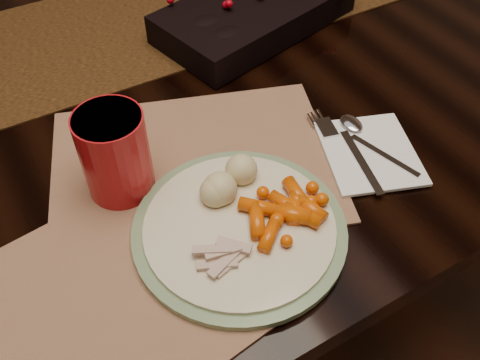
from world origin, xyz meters
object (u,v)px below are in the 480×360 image
napkin (370,153)px  red_cup (115,154)px  dining_table (188,221)px  turkey_shreds (229,255)px  placemat_main (194,164)px  dinner_plate (239,229)px  mashed_potatoes (230,178)px  centerpiece (255,9)px  baby_carrots (287,219)px

napkin → red_cup: (-0.34, 0.13, 0.06)m
dining_table → turkey_shreds: (-0.09, -0.36, 0.40)m
placemat_main → napkin: bearing=-6.9°
dining_table → red_cup: bearing=-132.2°
dinner_plate → dining_table: bearing=80.0°
mashed_potatoes → napkin: bearing=-8.3°
turkey_shreds → napkin: 0.28m
centerpiece → turkey_shreds: 0.54m
placemat_main → baby_carrots: (0.05, -0.17, 0.03)m
placemat_main → turkey_shreds: turkey_shreds is taller
dining_table → dinner_plate: size_ratio=6.52×
centerpiece → placemat_main: 0.37m
dinner_plate → mashed_potatoes: (0.02, 0.06, 0.03)m
turkey_shreds → baby_carrots: bearing=6.0°
dining_table → placemat_main: placemat_main is taller
centerpiece → turkey_shreds: centerpiece is taller
placemat_main → centerpiece: bearing=64.5°
dining_table → dinner_plate: (-0.06, -0.32, 0.39)m
mashed_potatoes → dinner_plate: bearing=-108.7°
red_cup → turkey_shreds: bearing=-71.6°
dinner_plate → baby_carrots: size_ratio=2.70×
napkin → red_cup: red_cup is taller
dinner_plate → baby_carrots: baby_carrots is taller
centerpiece → red_cup: size_ratio=2.91×
dining_table → centerpiece: (0.21, 0.08, 0.41)m
dinner_plate → turkey_shreds: turkey_shreds is taller
baby_carrots → turkey_shreds: (-0.09, -0.01, -0.00)m
dining_table → mashed_potatoes: 0.50m
dinner_plate → napkin: (0.24, 0.03, -0.01)m
dining_table → placemat_main: size_ratio=4.45×
dining_table → baby_carrots: (-0.00, -0.35, 0.40)m
dining_table → placemat_main: (-0.05, -0.18, 0.38)m
turkey_shreds → napkin: (0.27, 0.06, -0.02)m
placemat_main → turkey_shreds: size_ratio=5.51×
dining_table → placemat_main: bearing=-105.6°
centerpiece → baby_carrots: centerpiece is taller
centerpiece → dinner_plate: 0.49m
dining_table → red_cup: size_ratio=14.44×
placemat_main → dinner_plate: 0.14m
centerpiece → dining_table: bearing=-159.5°
baby_carrots → turkey_shreds: 0.09m
dinner_plate → turkey_shreds: size_ratio=3.76×
placemat_main → baby_carrots: baby_carrots is taller
placemat_main → mashed_potatoes: size_ratio=4.75×
centerpiece → placemat_main: (-0.26, -0.26, -0.04)m
mashed_potatoes → turkey_shreds: bearing=-120.6°
turkey_shreds → red_cup: red_cup is taller
dinner_plate → mashed_potatoes: bearing=71.3°
baby_carrots → napkin: size_ratio=0.68×
centerpiece → napkin: size_ratio=2.41×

